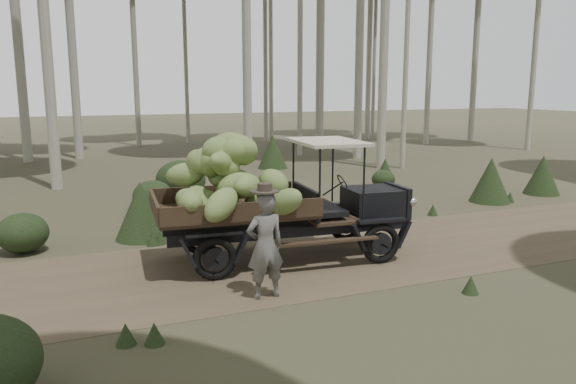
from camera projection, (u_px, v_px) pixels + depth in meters
name	position (u px, v px, depth m)	size (l,w,h in m)	color
ground	(398.00, 248.00, 11.61)	(120.00, 120.00, 0.00)	#473D2B
dirt_track	(398.00, 248.00, 11.61)	(70.00, 4.00, 0.01)	brown
banana_truck	(252.00, 186.00, 10.36)	(5.12, 2.55, 2.56)	black
farmer	(265.00, 245.00, 8.71)	(0.64, 0.47, 1.83)	#595651
undergrowth	(308.00, 223.00, 11.40)	(24.99, 21.40, 1.36)	#233319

